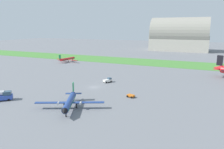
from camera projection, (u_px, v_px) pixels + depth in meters
The scene contains 8 objects.
ground_plane at pixel (94, 87), 81.76m from camera, with size 600.00×600.00×0.00m, color slate.
grass_taxiway_strip at pixel (141, 62), 142.20m from camera, with size 360.00×28.00×0.08m, color #478438.
airplane_taxiing_turboprop at pixel (67, 59), 141.05m from camera, with size 18.22×15.67×5.50m.
airplane_foreground_turboprop at pixel (70, 101), 59.63m from camera, with size 18.69×16.23×5.99m.
pushback_tug_near_gate at pixel (108, 80), 88.72m from camera, with size 3.43×4.01×1.95m.
fuel_truck_midfield at pixel (2, 96), 66.46m from camera, with size 6.49×6.06×3.29m.
baggage_cart_by_runway at pixel (131, 96), 69.71m from camera, with size 2.77×2.34×0.90m.
hangar_distant at pixel (179, 36), 207.25m from camera, with size 55.40×29.59×32.76m.
Camera 1 is at (37.77, -69.32, 23.00)m, focal length 33.22 mm.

